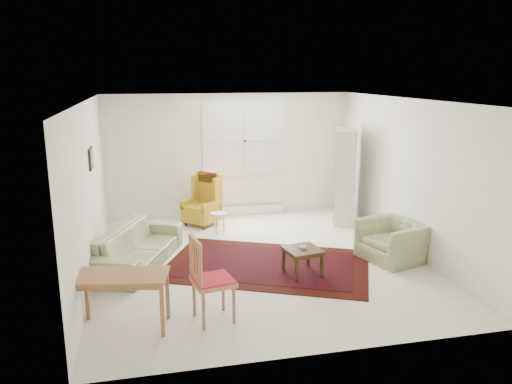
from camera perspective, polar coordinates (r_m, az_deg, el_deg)
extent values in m
cube|color=silver|center=(7.95, 0.48, -7.88)|extent=(5.00, 5.50, 0.01)
cube|color=white|center=(7.41, 0.51, 10.43)|extent=(5.00, 5.50, 0.01)
cube|color=white|center=(10.23, -3.01, 4.20)|extent=(5.00, 0.04, 2.50)
cube|color=white|center=(5.04, 7.63, -5.66)|extent=(5.00, 0.04, 2.50)
cube|color=white|center=(7.44, -18.61, 0.00)|extent=(0.04, 5.50, 2.50)
cube|color=white|center=(8.49, 17.16, 1.71)|extent=(0.04, 5.50, 2.50)
cube|color=white|center=(10.22, -1.34, 5.91)|extent=(1.72, 0.06, 1.42)
cube|color=white|center=(10.22, -1.34, 5.91)|extent=(1.60, 0.02, 1.30)
cube|color=silver|center=(10.46, -1.23, -2.09)|extent=(1.60, 0.12, 0.18)
cube|color=black|center=(7.85, -18.33, 3.67)|extent=(0.03, 0.42, 0.32)
cube|color=olive|center=(7.85, -18.22, 3.68)|extent=(0.01, 0.34, 0.24)
imported|color=#8E9A67|center=(7.89, -13.48, -5.29)|extent=(1.51, 2.16, 0.81)
imported|color=#8E9A67|center=(8.18, 15.37, -4.99)|extent=(1.07, 1.15, 0.74)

